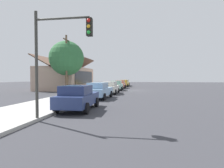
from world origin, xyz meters
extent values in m
plane|color=#38383D|center=(0.00, 0.00, 0.00)|extent=(120.00, 120.00, 0.00)
cube|color=#B2AFA8|center=(0.00, 5.60, 0.08)|extent=(60.00, 4.20, 0.16)
cube|color=navy|center=(-19.29, 2.71, 0.68)|extent=(4.43, 1.91, 0.70)
cube|color=navy|center=(-19.73, 2.70, 1.31)|extent=(2.15, 1.64, 0.56)
cylinder|color=black|center=(-17.95, 3.64, 0.33)|extent=(0.67, 0.24, 0.66)
cylinder|color=black|center=(-17.90, 1.85, 0.33)|extent=(0.67, 0.24, 0.66)
cylinder|color=black|center=(-20.67, 3.57, 0.33)|extent=(0.67, 0.24, 0.66)
cylinder|color=black|center=(-20.62, 1.77, 0.33)|extent=(0.67, 0.24, 0.66)
cube|color=#8CB7E0|center=(-12.58, 2.87, 0.68)|extent=(4.83, 1.98, 0.70)
cube|color=#779CBE|center=(-13.05, 2.89, 1.31)|extent=(2.35, 1.65, 0.56)
cylinder|color=black|center=(-11.06, 3.67, 0.33)|extent=(0.67, 0.25, 0.66)
cylinder|color=black|center=(-11.15, 1.93, 0.33)|extent=(0.67, 0.25, 0.66)
cylinder|color=black|center=(-14.01, 3.81, 0.33)|extent=(0.67, 0.25, 0.66)
cylinder|color=black|center=(-14.09, 2.07, 0.33)|extent=(0.67, 0.25, 0.66)
cube|color=silver|center=(-6.78, 2.76, 0.68)|extent=(4.80, 1.83, 0.70)
cube|color=beige|center=(-7.26, 2.76, 1.31)|extent=(2.30, 1.61, 0.56)
cylinder|color=black|center=(-5.29, 3.67, 0.33)|extent=(0.66, 0.22, 0.66)
cylinder|color=black|center=(-5.29, 1.84, 0.33)|extent=(0.66, 0.22, 0.66)
cylinder|color=black|center=(-8.26, 3.67, 0.33)|extent=(0.66, 0.22, 0.66)
cylinder|color=black|center=(-8.27, 1.85, 0.33)|extent=(0.66, 0.22, 0.66)
cube|color=#9ED1BC|center=(-0.01, 2.84, 0.68)|extent=(4.75, 1.95, 0.70)
cube|color=#86B1A0|center=(-0.48, 2.83, 1.31)|extent=(2.30, 1.67, 0.56)
cylinder|color=black|center=(1.42, 3.79, 0.33)|extent=(0.67, 0.24, 0.66)
cylinder|color=black|center=(1.48, 1.97, 0.33)|extent=(0.67, 0.24, 0.66)
cylinder|color=black|center=(-1.49, 3.71, 0.33)|extent=(0.67, 0.24, 0.66)
cylinder|color=black|center=(-1.44, 1.89, 0.33)|extent=(0.67, 0.24, 0.66)
cube|color=#EA8C75|center=(5.81, 2.86, 0.68)|extent=(4.42, 1.88, 0.70)
cube|color=tan|center=(5.37, 2.85, 1.31)|extent=(2.14, 1.62, 0.56)
cylinder|color=black|center=(7.15, 3.78, 0.33)|extent=(0.66, 0.23, 0.66)
cylinder|color=black|center=(7.19, 1.99, 0.33)|extent=(0.66, 0.23, 0.66)
cylinder|color=black|center=(4.43, 3.72, 0.33)|extent=(0.66, 0.23, 0.66)
cylinder|color=black|center=(4.47, 1.94, 0.33)|extent=(0.66, 0.23, 0.66)
cube|color=gold|center=(12.24, 2.64, 0.68)|extent=(4.54, 2.00, 0.70)
cube|color=gold|center=(11.80, 2.67, 1.31)|extent=(2.22, 1.66, 0.56)
cylinder|color=black|center=(13.66, 3.44, 0.33)|extent=(0.67, 0.26, 0.66)
cylinder|color=black|center=(13.56, 1.69, 0.33)|extent=(0.67, 0.26, 0.66)
cylinder|color=black|center=(10.91, 3.60, 0.33)|extent=(0.67, 0.26, 0.66)
cylinder|color=black|center=(10.81, 1.85, 0.33)|extent=(0.67, 0.26, 0.66)
cube|color=silver|center=(18.28, 2.89, 0.68)|extent=(4.74, 1.94, 0.70)
cube|color=#A0A2A6|center=(17.81, 2.87, 1.31)|extent=(2.30, 1.65, 0.56)
cylinder|color=black|center=(19.70, 3.83, 0.33)|extent=(0.67, 0.24, 0.66)
cylinder|color=black|center=(19.76, 2.04, 0.33)|extent=(0.67, 0.24, 0.66)
cylinder|color=black|center=(16.80, 3.74, 0.33)|extent=(0.67, 0.24, 0.66)
cylinder|color=black|center=(16.86, 1.95, 0.33)|extent=(0.67, 0.24, 0.66)
cube|color=tan|center=(1.23, 12.00, 1.92)|extent=(12.13, 6.54, 3.84)
cube|color=black|center=(1.23, 8.69, 2.11)|extent=(9.70, 0.08, 2.15)
cube|color=brown|center=(1.23, 10.36, 4.71)|extent=(12.73, 3.57, 2.00)
cube|color=brown|center=(1.23, 13.64, 4.71)|extent=(12.73, 3.57, 2.00)
cylinder|color=brown|center=(-6.70, 8.72, 1.71)|extent=(0.44, 0.44, 3.42)
sphere|color=#2D6638|center=(-6.70, 8.72, 4.70)|extent=(4.65, 4.65, 4.65)
cylinder|color=#383833|center=(-22.66, 3.60, 2.60)|extent=(0.14, 0.14, 5.20)
cylinder|color=#383833|center=(-22.66, 2.30, 4.80)|extent=(0.10, 2.60, 0.10)
cube|color=black|center=(-22.66, 1.00, 4.35)|extent=(0.28, 0.24, 0.80)
sphere|color=red|center=(-22.81, 1.00, 4.61)|extent=(0.16, 0.16, 0.16)
sphere|color=yellow|center=(-22.81, 1.00, 4.35)|extent=(0.16, 0.16, 0.16)
sphere|color=green|center=(-22.81, 1.00, 4.09)|extent=(0.16, 0.16, 0.16)
cylinder|color=brown|center=(-8.00, 8.20, 3.75)|extent=(0.24, 0.24, 7.50)
cube|color=brown|center=(-8.00, 8.20, 6.90)|extent=(1.80, 0.12, 0.12)
cylinder|color=red|center=(7.84, 4.20, 0.44)|extent=(0.22, 0.22, 0.55)
sphere|color=red|center=(7.84, 4.20, 0.78)|extent=(0.18, 0.18, 0.18)
camera|label=1|loc=(-30.96, -1.35, 2.08)|focal=30.33mm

